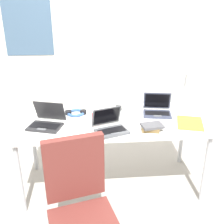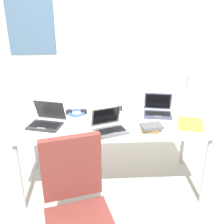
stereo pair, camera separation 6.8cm
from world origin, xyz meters
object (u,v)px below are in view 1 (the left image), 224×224
(laptop_far_corner, at_px, (46,122))
(computer_mouse, at_px, (113,116))
(office_chair, at_px, (82,222))
(headphones, at_px, (76,113))
(laptop_center, at_px, (157,110))
(cell_phone, at_px, (119,108))
(coffee_mug, at_px, (96,117))
(paper_folder_front_left, at_px, (190,123))
(desk_lamp, at_px, (186,89))
(book_stack, at_px, (151,127))
(laptop_by_keyboard, at_px, (110,127))

(laptop_far_corner, distance_m, computer_mouse, 0.64)
(office_chair, bearing_deg, computer_mouse, 72.73)
(headphones, bearing_deg, laptop_center, -4.40)
(cell_phone, distance_m, coffee_mug, 0.40)
(office_chair, bearing_deg, cell_phone, 72.41)
(headphones, height_order, paper_folder_front_left, headphones)
(laptop_far_corner, xyz_separation_m, headphones, (0.26, 0.25, -0.03))
(desk_lamp, height_order, office_chair, desk_lamp)
(headphones, distance_m, coffee_mug, 0.28)
(cell_phone, bearing_deg, coffee_mug, -121.86)
(desk_lamp, relative_size, headphones, 1.87)
(headphones, bearing_deg, desk_lamp, 5.44)
(paper_folder_front_left, distance_m, coffee_mug, 0.88)
(book_stack, bearing_deg, laptop_center, 68.75)
(office_chair, bearing_deg, laptop_far_corner, 110.71)
(desk_lamp, relative_size, book_stack, 1.96)
(desk_lamp, bearing_deg, laptop_by_keyboard, -148.59)
(computer_mouse, bearing_deg, headphones, 140.54)
(cell_phone, xyz_separation_m, office_chair, (-0.38, -1.21, -0.35))
(book_stack, height_order, paper_folder_front_left, book_stack)
(laptop_center, bearing_deg, laptop_far_corner, -170.00)
(cell_phone, distance_m, paper_folder_front_left, 0.75)
(laptop_far_corner, relative_size, paper_folder_front_left, 1.14)
(laptop_center, distance_m, laptop_far_corner, 1.08)
(laptop_far_corner, relative_size, cell_phone, 2.59)
(computer_mouse, height_order, office_chair, office_chair)
(laptop_by_keyboard, distance_m, cell_phone, 0.53)
(desk_lamp, distance_m, laptop_by_keyboard, 0.99)
(desk_lamp, xyz_separation_m, laptop_far_corner, (-1.40, -0.36, -0.15))
(headphones, xyz_separation_m, paper_folder_front_left, (1.07, -0.31, -0.01))
(office_chair, bearing_deg, desk_lamp, 47.84)
(laptop_far_corner, height_order, coffee_mug, laptop_far_corner)
(laptop_by_keyboard, relative_size, office_chair, 0.35)
(cell_phone, bearing_deg, headphones, -159.00)
(paper_folder_front_left, bearing_deg, computer_mouse, 163.82)
(computer_mouse, xyz_separation_m, office_chair, (-0.31, -0.98, -0.36))
(desk_lamp, xyz_separation_m, cell_phone, (-0.70, 0.01, -0.19))
(cell_phone, relative_size, coffee_mug, 1.20)
(headphones, relative_size, office_chair, 0.22)
(laptop_center, height_order, coffee_mug, laptop_center)
(cell_phone, bearing_deg, paper_folder_front_left, -28.31)
(desk_lamp, height_order, paper_folder_front_left, desk_lamp)
(cell_phone, relative_size, paper_folder_front_left, 0.44)
(desk_lamp, bearing_deg, computer_mouse, -164.34)
(computer_mouse, bearing_deg, paper_folder_front_left, -39.00)
(laptop_far_corner, bearing_deg, coffee_mug, 6.63)
(headphones, bearing_deg, laptop_far_corner, -135.49)
(desk_lamp, height_order, laptop_center, desk_lamp)
(laptop_center, xyz_separation_m, book_stack, (-0.14, -0.36, -0.01))
(desk_lamp, relative_size, laptop_by_keyboard, 1.19)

